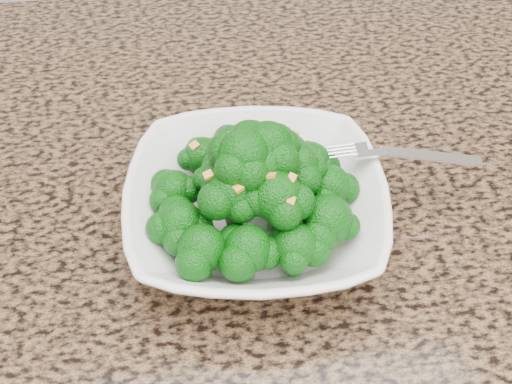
{
  "coord_description": "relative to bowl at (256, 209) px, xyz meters",
  "views": [
    {
      "loc": [
        -0.07,
        -0.03,
        1.35
      ],
      "look_at": [
        -0.02,
        0.36,
        0.95
      ],
      "focal_mm": 45.0,
      "sensor_mm": 36.0,
      "label": 1
    }
  ],
  "objects": [
    {
      "name": "granite_counter",
      "position": [
        0.02,
        -0.06,
        -0.04
      ],
      "size": [
        1.64,
        1.04,
        0.03
      ],
      "primitive_type": "cube",
      "color": "brown",
      "rests_on": "cabinet"
    },
    {
      "name": "garlic_topping",
      "position": [
        -0.0,
        0.0,
        0.11
      ],
      "size": [
        0.12,
        0.12,
        0.01
      ],
      "primitive_type": null,
      "color": "gold",
      "rests_on": "broccoli_pile"
    },
    {
      "name": "bowl",
      "position": [
        0.0,
        0.0,
        0.0
      ],
      "size": [
        0.25,
        0.25,
        0.06
      ],
      "primitive_type": "imported",
      "rotation": [
        0.0,
        0.0,
        -0.09
      ],
      "color": "white",
      "rests_on": "granite_counter"
    },
    {
      "name": "broccoli_pile",
      "position": [
        0.0,
        0.0,
        0.07
      ],
      "size": [
        0.2,
        0.2,
        0.08
      ],
      "primitive_type": null,
      "color": "#0A580A",
      "rests_on": "bowl"
    },
    {
      "name": "fork",
      "position": [
        0.12,
        0.02,
        0.03
      ],
      "size": [
        0.16,
        0.03,
        0.01
      ],
      "primitive_type": null,
      "rotation": [
        0.0,
        0.0,
        -0.04
      ],
      "color": "silver",
      "rests_on": "bowl"
    }
  ]
}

